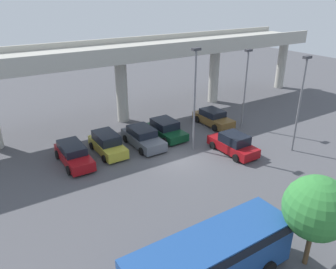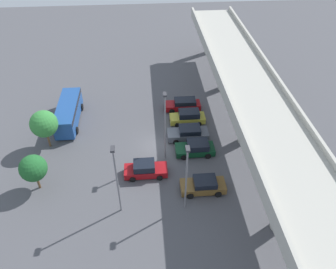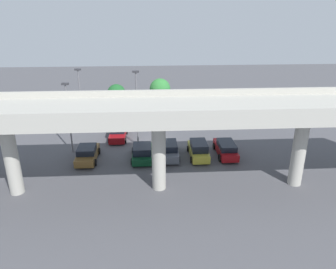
{
  "view_description": "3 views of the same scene",
  "coord_description": "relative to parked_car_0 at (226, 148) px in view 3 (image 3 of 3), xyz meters",
  "views": [
    {
      "loc": [
        -13.29,
        -18.83,
        12.26
      ],
      "look_at": [
        -0.05,
        1.75,
        1.59
      ],
      "focal_mm": 35.0,
      "sensor_mm": 36.0,
      "label": 1
    },
    {
      "loc": [
        28.67,
        -0.79,
        25.28
      ],
      "look_at": [
        0.06,
        1.51,
        1.71
      ],
      "focal_mm": 35.0,
      "sensor_mm": 36.0,
      "label": 2
    },
    {
      "loc": [
        0.75,
        35.04,
        14.71
      ],
      "look_at": [
        -1.29,
        2.0,
        1.62
      ],
      "focal_mm": 35.0,
      "sensor_mm": 36.0,
      "label": 3
    }
  ],
  "objects": [
    {
      "name": "tree_front_left",
      "position": [
        6.25,
        -16.28,
        2.52
      ],
      "size": [
        3.05,
        3.05,
        4.79
      ],
      "color": "brown",
      "rests_on": "ground_plane"
    },
    {
      "name": "parked_car_3",
      "position": [
        8.74,
        0.43,
        -0.0
      ],
      "size": [
        2.25,
        4.38,
        1.56
      ],
      "rotation": [
        0.0,
        0.0,
        -1.57
      ],
      "color": "#0C381E",
      "rests_on": "ground_plane"
    },
    {
      "name": "lamp_post_by_overpass",
      "position": [
        9.25,
        -3.07,
        4.17
      ],
      "size": [
        0.7,
        0.35,
        8.43
      ],
      "color": "slate",
      "rests_on": "ground_plane"
    },
    {
      "name": "highway_overpass",
      "position": [
        7.24,
        6.27,
        5.72
      ],
      "size": [
        49.01,
        6.35,
        7.91
      ],
      "color": "#ADAAA0",
      "rests_on": "ground_plane"
    },
    {
      "name": "parked_car_5",
      "position": [
        14.31,
        0.37,
        -0.02
      ],
      "size": [
        2.14,
        4.48,
        1.52
      ],
      "rotation": [
        0.0,
        0.0,
        -1.57
      ],
      "color": "brown",
      "rests_on": "ground_plane"
    },
    {
      "name": "parked_car_0",
      "position": [
        0.0,
        0.0,
        0.0
      ],
      "size": [
        2.02,
        4.78,
        1.52
      ],
      "rotation": [
        0.0,
        0.0,
        -1.57
      ],
      "color": "maroon",
      "rests_on": "ground_plane"
    },
    {
      "name": "lamp_post_mid_lot",
      "position": [
        16.23,
        -1.7,
        3.72
      ],
      "size": [
        0.7,
        0.35,
        7.55
      ],
      "color": "slate",
      "rests_on": "ground_plane"
    },
    {
      "name": "parked_car_1",
      "position": [
        2.93,
        0.27,
        0.06
      ],
      "size": [
        2.01,
        4.42,
        1.7
      ],
      "rotation": [
        0.0,
        0.0,
        -1.57
      ],
      "color": "gold",
      "rests_on": "ground_plane"
    },
    {
      "name": "parked_car_4",
      "position": [
        11.67,
        -5.33,
        0.01
      ],
      "size": [
        2.07,
        4.5,
        1.66
      ],
      "rotation": [
        0.0,
        0.0,
        1.57
      ],
      "color": "maroon",
      "rests_on": "ground_plane"
    },
    {
      "name": "ground_plane",
      "position": [
        7.24,
        -4.11,
        -0.74
      ],
      "size": [
        102.53,
        102.53,
        0.0
      ],
      "primitive_type": "plane",
      "color": "#4C4C51"
    },
    {
      "name": "lamp_post_near_aisle",
      "position": [
        16.14,
        -7.77,
        3.88
      ],
      "size": [
        0.7,
        0.35,
        7.88
      ],
      "color": "slate",
      "rests_on": "ground_plane"
    },
    {
      "name": "shuttle_bus",
      "position": [
        1.55,
        -14.67,
        0.78
      ],
      "size": [
        8.07,
        2.64,
        2.55
      ],
      "color": "#1E478C",
      "rests_on": "ground_plane"
    },
    {
      "name": "tree_front_centre",
      "position": [
        12.64,
        -16.08,
        2.01
      ],
      "size": [
        2.67,
        2.67,
        4.09
      ],
      "color": "brown",
      "rests_on": "ground_plane"
    },
    {
      "name": "parked_car_2",
      "position": [
        6.06,
        -0.09,
        0.0
      ],
      "size": [
        2.21,
        4.83,
        1.59
      ],
      "rotation": [
        0.0,
        0.0,
        -1.57
      ],
      "color": "#515660",
      "rests_on": "ground_plane"
    }
  ]
}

